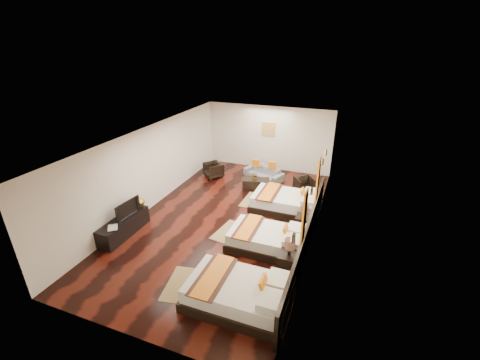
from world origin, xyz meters
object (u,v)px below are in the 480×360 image
at_px(figurine, 139,201).
at_px(armchair_right, 304,185).
at_px(nightstand_b, 303,222).
at_px(book, 108,228).
at_px(tv_console, 124,226).
at_px(bed_mid, 268,239).
at_px(bed_near, 240,293).
at_px(coffee_table, 256,184).
at_px(tv, 126,209).
at_px(nightstand_a, 289,261).
at_px(bed_far, 287,202).
at_px(table_plant, 255,175).
at_px(armchair_left, 213,170).
at_px(sofa, 264,173).

distance_m(figurine, armchair_right, 6.01).
bearing_deg(nightstand_b, book, -151.51).
bearing_deg(armchair_right, tv_console, -169.68).
bearing_deg(bed_mid, tv_console, -168.14).
distance_m(bed_near, coffee_table, 5.93).
xyz_separation_m(bed_mid, tv, (-4.15, -0.74, 0.53)).
bearing_deg(bed_mid, nightstand_b, 58.04).
relative_size(nightstand_a, figurine, 2.64).
relative_size(bed_far, armchair_right, 3.53).
relative_size(figurine, armchair_right, 0.57).
xyz_separation_m(armchair_right, table_plant, (-1.84, -0.38, 0.25)).
bearing_deg(bed_far, coffee_table, 140.65).
distance_m(tv_console, armchair_right, 6.55).
relative_size(armchair_right, table_plant, 2.18).
xyz_separation_m(tv_console, armchair_left, (0.65, 4.85, 0.04)).
xyz_separation_m(bed_mid, tv_console, (-4.20, -0.88, -0.00)).
bearing_deg(bed_near, table_plant, 105.18).
height_order(nightstand_b, figurine, figurine).
bearing_deg(tv, book, -179.11).
bearing_deg(nightstand_a, coffee_table, 117.54).
bearing_deg(coffee_table, armchair_left, 167.66).
bearing_deg(tv_console, nightstand_a, 0.81).
height_order(nightstand_b, coffee_table, nightstand_b).
xyz_separation_m(nightstand_b, armchair_left, (-4.30, 2.77, 0.00)).
xyz_separation_m(nightstand_b, table_plant, (-2.30, 2.31, 0.24)).
relative_size(bed_near, table_plant, 7.77).
bearing_deg(book, table_plant, 62.10).
bearing_deg(nightstand_a, armchair_right, 95.53).
distance_m(nightstand_a, armchair_left, 6.42).
bearing_deg(coffee_table, book, -118.23).
height_order(tv_console, sofa, tv_console).
height_order(bed_far, table_plant, bed_far).
distance_m(armchair_left, table_plant, 2.06).
distance_m(nightstand_a, tv, 4.92).
relative_size(nightstand_b, armchair_right, 1.36).
bearing_deg(sofa, armchair_right, 0.80).
height_order(bed_mid, book, bed_mid).
bearing_deg(tv, bed_far, -49.18).
height_order(bed_far, nightstand_a, nightstand_a).
xyz_separation_m(sofa, coffee_table, (0.00, -1.05, -0.05)).
bearing_deg(tv_console, coffee_table, 58.59).
height_order(nightstand_b, tv, tv).
height_order(figurine, table_plant, figurine).
relative_size(tv_console, book, 5.23).
xyz_separation_m(nightstand_b, tv, (-4.89, -1.94, 0.50)).
bearing_deg(armchair_left, nightstand_a, -10.51).
bearing_deg(bed_near, sofa, 102.57).
relative_size(tv, armchair_left, 1.32).
relative_size(nightstand_b, figurine, 2.41).
bearing_deg(bed_near, book, 170.18).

